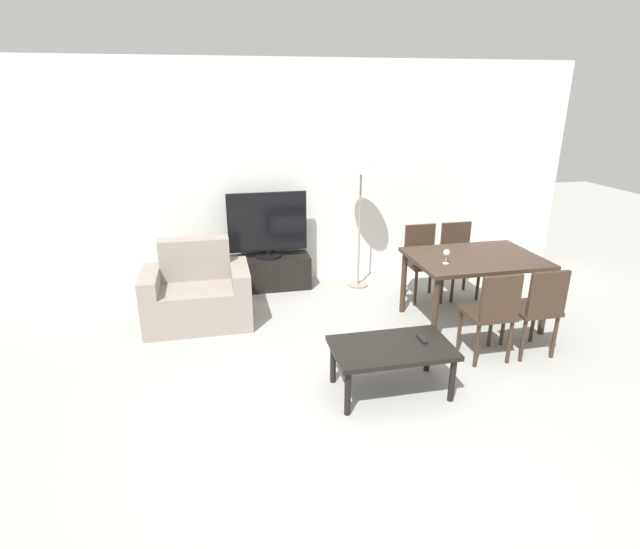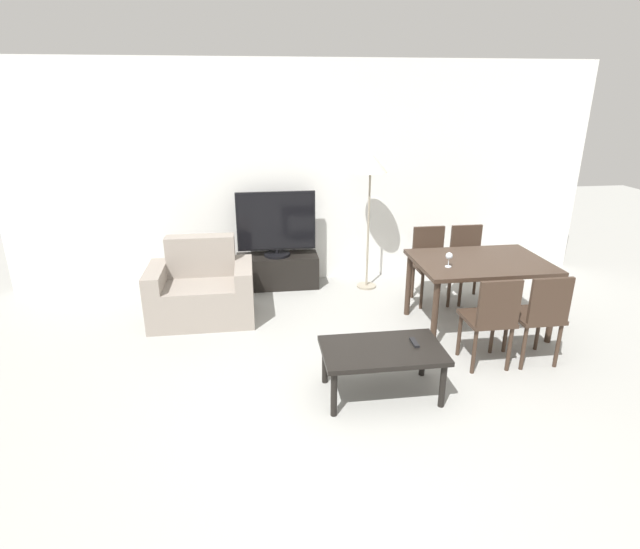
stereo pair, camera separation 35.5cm
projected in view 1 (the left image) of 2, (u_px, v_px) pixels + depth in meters
The scene contains 14 objects.
ground_plane at pixel (376, 434), 3.61m from camera, with size 18.00×18.00×0.00m, color #9E9E99.
wall_back at pixel (296, 176), 6.16m from camera, with size 7.30×0.06×2.70m.
armchair at pixel (197, 295), 5.26m from camera, with size 1.09×0.70×0.87m.
tv_stand at pixel (269, 272), 6.23m from camera, with size 1.01×0.40×0.41m.
tv at pixel (267, 225), 6.02m from camera, with size 0.96×0.32×0.80m.
coffee_table at pixel (392, 351), 4.01m from camera, with size 0.97×0.58×0.42m.
dining_table at pixel (474, 264), 5.13m from camera, with size 1.31×0.94×0.74m.
dining_chair_near at pixel (492, 311), 4.44m from camera, with size 0.40×0.40×0.87m.
dining_chair_far at pixel (458, 255), 5.94m from camera, with size 0.40×0.40×0.87m.
dining_chair_near_right at pixel (538, 307), 4.53m from camera, with size 0.40×0.40×0.87m.
dining_chair_far_left at pixel (422, 258), 5.85m from camera, with size 0.40×0.40×0.87m.
floor_lamp at pixel (361, 168), 5.85m from camera, with size 0.40×0.40×1.67m.
remote_primary at pixel (422, 339), 4.08m from camera, with size 0.04×0.15×0.02m.
wine_glass_left at pixel (447, 254), 4.85m from camera, with size 0.07×0.07×0.15m.
Camera 1 is at (-1.03, -2.83, 2.34)m, focal length 28.00 mm.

